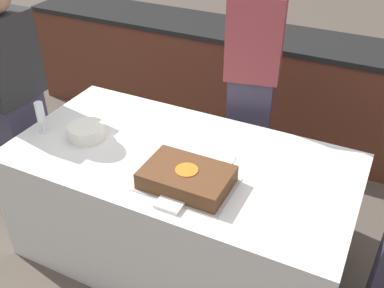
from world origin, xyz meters
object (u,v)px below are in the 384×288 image
Objects in this scene: cake at (187,178)px; person_cutting_cake at (251,86)px; person_seated_left at (16,98)px; wine_glass at (40,113)px; plate_stack at (87,132)px.

cake is 0.28× the size of person_cutting_cake.
person_cutting_cake is at bearing 90.00° from cake.
person_seated_left is (-1.31, -0.70, -0.05)m from person_cutting_cake.
wine_glass is at bearing -111.99° from person_seated_left.
cake is at bearing 78.42° from person_cutting_cake.
person_seated_left reaches higher than wine_glass.
plate_stack is at bearing -97.11° from person_seated_left.
plate_stack is 1.09× the size of wine_glass.
plate_stack is 0.13× the size of person_cutting_cake.
person_seated_left is at bearing 158.01° from wine_glass.
wine_glass is (-0.27, -0.06, 0.08)m from plate_stack.
plate_stack is at bearing 169.66° from cake.
person_seated_left is at bearing 172.89° from plate_stack.
person_cutting_cake is (0.71, 0.78, 0.10)m from plate_stack.
person_cutting_cake reaches higher than person_seated_left.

